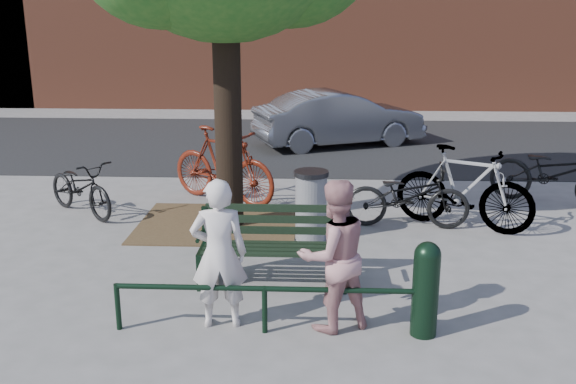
{
  "coord_description": "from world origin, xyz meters",
  "views": [
    {
      "loc": [
        0.5,
        -7.07,
        3.15
      ],
      "look_at": [
        0.13,
        1.0,
        0.86
      ],
      "focal_mm": 40.0,
      "sensor_mm": 36.0,
      "label": 1
    }
  ],
  "objects_px": {
    "person_right": "(334,256)",
    "litter_bin": "(311,205)",
    "bollard": "(426,286)",
    "park_bench": "(273,244)",
    "bicycle_c": "(407,196)",
    "person_left": "(219,254)",
    "parked_car": "(339,118)"
  },
  "relations": [
    {
      "from": "person_right",
      "to": "litter_bin",
      "type": "xyz_separation_m",
      "value": [
        -0.25,
        2.66,
        -0.28
      ]
    },
    {
      "from": "person_right",
      "to": "litter_bin",
      "type": "distance_m",
      "value": 2.69
    },
    {
      "from": "person_right",
      "to": "bollard",
      "type": "xyz_separation_m",
      "value": [
        0.91,
        -0.11,
        -0.26
      ]
    },
    {
      "from": "litter_bin",
      "to": "park_bench",
      "type": "bearing_deg",
      "value": -105.73
    },
    {
      "from": "park_bench",
      "to": "person_right",
      "type": "bearing_deg",
      "value": -58.67
    },
    {
      "from": "park_bench",
      "to": "bollard",
      "type": "xyz_separation_m",
      "value": [
        1.6,
        -1.24,
        0.05
      ]
    },
    {
      "from": "litter_bin",
      "to": "bicycle_c",
      "type": "distance_m",
      "value": 1.55
    },
    {
      "from": "person_left",
      "to": "litter_bin",
      "type": "bearing_deg",
      "value": -115.18
    },
    {
      "from": "park_bench",
      "to": "parked_car",
      "type": "relative_size",
      "value": 0.43
    },
    {
      "from": "person_right",
      "to": "bollard",
      "type": "distance_m",
      "value": 0.96
    },
    {
      "from": "park_bench",
      "to": "person_left",
      "type": "relative_size",
      "value": 1.11
    },
    {
      "from": "park_bench",
      "to": "litter_bin",
      "type": "bearing_deg",
      "value": 74.27
    },
    {
      "from": "person_right",
      "to": "park_bench",
      "type": "bearing_deg",
      "value": -83.77
    },
    {
      "from": "person_right",
      "to": "bicycle_c",
      "type": "distance_m",
      "value": 3.47
    },
    {
      "from": "person_right",
      "to": "parked_car",
      "type": "xyz_separation_m",
      "value": [
        0.34,
        9.32,
        -0.12
      ]
    },
    {
      "from": "park_bench",
      "to": "person_left",
      "type": "height_order",
      "value": "person_left"
    },
    {
      "from": "bicycle_c",
      "to": "parked_car",
      "type": "relative_size",
      "value": 0.45
    },
    {
      "from": "person_left",
      "to": "bicycle_c",
      "type": "relative_size",
      "value": 0.86
    },
    {
      "from": "park_bench",
      "to": "person_right",
      "type": "height_order",
      "value": "person_right"
    },
    {
      "from": "parked_car",
      "to": "litter_bin",
      "type": "bearing_deg",
      "value": 152.46
    },
    {
      "from": "bollard",
      "to": "bicycle_c",
      "type": "xyz_separation_m",
      "value": [
        0.27,
        3.36,
        -0.05
      ]
    },
    {
      "from": "person_right",
      "to": "parked_car",
      "type": "bearing_deg",
      "value": -117.21
    },
    {
      "from": "parked_car",
      "to": "park_bench",
      "type": "bearing_deg",
      "value": 150.43
    },
    {
      "from": "person_left",
      "to": "person_right",
      "type": "distance_m",
      "value": 1.16
    },
    {
      "from": "bollard",
      "to": "parked_car",
      "type": "xyz_separation_m",
      "value": [
        -0.57,
        9.43,
        0.14
      ]
    },
    {
      "from": "bicycle_c",
      "to": "litter_bin",
      "type": "bearing_deg",
      "value": 116.38
    },
    {
      "from": "person_left",
      "to": "bicycle_c",
      "type": "height_order",
      "value": "person_left"
    },
    {
      "from": "park_bench",
      "to": "bollard",
      "type": "bearing_deg",
      "value": -37.86
    },
    {
      "from": "litter_bin",
      "to": "bicycle_c",
      "type": "bearing_deg",
      "value": 22.21
    },
    {
      "from": "park_bench",
      "to": "bicycle_c",
      "type": "bearing_deg",
      "value": 48.64
    },
    {
      "from": "person_right",
      "to": "bicycle_c",
      "type": "xyz_separation_m",
      "value": [
        1.18,
        3.25,
        -0.31
      ]
    },
    {
      "from": "bicycle_c",
      "to": "parked_car",
      "type": "height_order",
      "value": "parked_car"
    }
  ]
}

